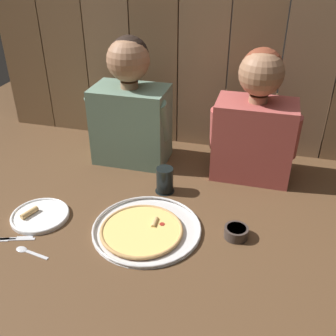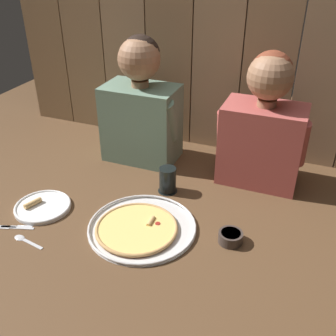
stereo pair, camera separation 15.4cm
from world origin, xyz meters
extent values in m
plane|color=brown|center=(0.00, 0.00, 0.00)|extent=(3.20, 3.20, 0.00)
cylinder|color=silver|center=(-0.05, -0.08, 0.00)|extent=(0.41, 0.41, 0.01)
torus|color=silver|center=(-0.05, -0.08, 0.01)|extent=(0.41, 0.41, 0.01)
cylinder|color=#B23823|center=(-0.07, -0.09, 0.01)|extent=(0.31, 0.31, 0.00)
cylinder|color=#F4D170|center=(-0.07, -0.09, 0.01)|extent=(0.29, 0.29, 0.01)
torus|color=tan|center=(-0.07, -0.09, 0.01)|extent=(0.31, 0.31, 0.01)
cube|color=#EABC56|center=(0.01, -0.04, 0.01)|extent=(0.08, 0.06, 0.01)
cylinder|color=tan|center=(-0.03, -0.04, 0.02)|extent=(0.02, 0.05, 0.02)
cylinder|color=#A3281E|center=(0.00, -0.05, 0.02)|extent=(0.02, 0.02, 0.00)
cylinder|color=white|center=(-0.48, -0.11, 0.01)|extent=(0.23, 0.23, 0.01)
torus|color=white|center=(-0.48, -0.11, 0.01)|extent=(0.23, 0.23, 0.01)
cylinder|color=tan|center=(-0.52, -0.12, 0.02)|extent=(0.05, 0.08, 0.02)
cylinder|color=black|center=(-0.06, 0.20, 0.00)|extent=(0.08, 0.08, 0.01)
cylinder|color=black|center=(-0.06, 0.20, 0.06)|extent=(0.07, 0.07, 0.11)
cylinder|color=#3D332D|center=(0.28, -0.03, 0.02)|extent=(0.09, 0.09, 0.04)
cylinder|color=#B23823|center=(0.28, -0.03, 0.03)|extent=(0.07, 0.07, 0.02)
cube|color=silver|center=(-0.48, -0.25, 0.00)|extent=(0.09, 0.04, 0.01)
cube|color=silver|center=(-0.54, -0.26, 0.00)|extent=(0.04, 0.03, 0.01)
cube|color=silver|center=(-0.55, -0.26, 0.00)|extent=(0.09, 0.04, 0.01)
cube|color=silver|center=(-0.48, -0.24, 0.00)|extent=(0.06, 0.04, 0.00)
cube|color=silver|center=(-0.38, -0.30, 0.00)|extent=(0.10, 0.03, 0.01)
ellipsoid|color=silver|center=(-0.45, -0.29, 0.00)|extent=(0.05, 0.04, 0.01)
cube|color=slate|center=(-0.29, 0.44, 0.18)|extent=(0.35, 0.22, 0.37)
cylinder|color=#9E7051|center=(-0.29, 0.44, 0.38)|extent=(0.08, 0.08, 0.03)
sphere|color=#9E7051|center=(-0.29, 0.44, 0.49)|extent=(0.19, 0.19, 0.19)
sphere|color=black|center=(-0.29, 0.45, 0.51)|extent=(0.18, 0.18, 0.18)
cylinder|color=slate|center=(-0.44, 0.40, 0.24)|extent=(0.08, 0.14, 0.22)
cylinder|color=slate|center=(-0.13, 0.40, 0.24)|extent=(0.08, 0.14, 0.22)
cube|color=#AD4C47|center=(0.29, 0.44, 0.18)|extent=(0.35, 0.21, 0.36)
cylinder|color=#9E7051|center=(0.29, 0.44, 0.37)|extent=(0.08, 0.08, 0.03)
sphere|color=#9E7051|center=(0.29, 0.44, 0.48)|extent=(0.19, 0.19, 0.19)
sphere|color=brown|center=(0.29, 0.45, 0.50)|extent=(0.17, 0.17, 0.17)
cylinder|color=#AD4C47|center=(0.14, 0.40, 0.23)|extent=(0.08, 0.11, 0.21)
cylinder|color=#AD4C47|center=(0.44, 0.40, 0.23)|extent=(0.08, 0.11, 0.21)
cube|color=#806243|center=(0.24, 0.69, 0.72)|extent=(0.24, 0.03, 1.44)
cube|color=#8D6E50|center=(0.49, 0.69, 0.72)|extent=(0.24, 0.03, 1.44)
camera|label=1|loc=(0.33, -1.18, 0.97)|focal=42.01mm
camera|label=2|loc=(0.47, -1.13, 0.97)|focal=42.01mm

